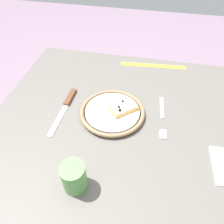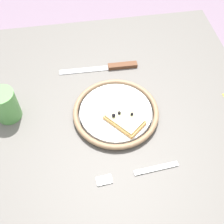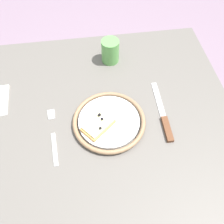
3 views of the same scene
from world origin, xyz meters
name	(u,v)px [view 1 (image 1 of 3)]	position (x,y,z in m)	size (l,w,h in m)	color
ground_plane	(120,203)	(0.00, 0.00, 0.00)	(6.00, 6.00, 0.00)	slate
dining_table	(124,137)	(0.00, 0.00, 0.64)	(0.94, 0.83, 0.74)	#5B5651
plate	(112,112)	(0.05, -0.02, 0.75)	(0.23, 0.23, 0.02)	white
pizza_slice_near	(123,107)	(0.01, -0.04, 0.77)	(0.11, 0.11, 0.03)	tan
knife	(67,103)	(0.23, -0.04, 0.75)	(0.02, 0.24, 0.01)	silver
fork	(162,117)	(-0.13, -0.04, 0.75)	(0.03, 0.20, 0.00)	silver
cup	(74,177)	(0.09, 0.27, 0.79)	(0.07, 0.07, 0.09)	#599E4C
measuring_tape	(153,66)	(-0.07, -0.36, 0.74)	(0.29, 0.02, 0.00)	yellow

